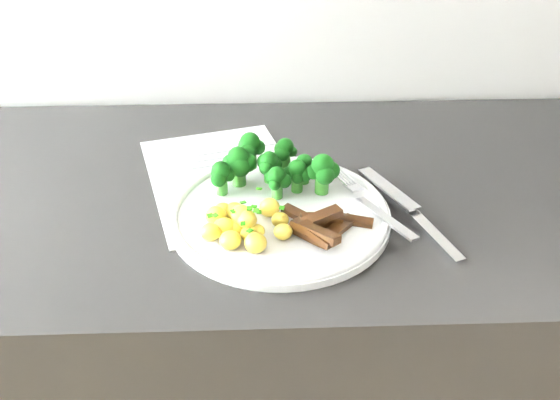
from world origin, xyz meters
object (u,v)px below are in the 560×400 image
recipe_paper (224,178)px  fork (374,207)px  knife (420,222)px  broccoli (273,165)px  plate (280,214)px  potatoes (241,223)px  beef_strips (321,225)px  counter (304,388)px

recipe_paper → fork: bearing=-28.1°
knife → broccoli: bearing=154.3°
plate → broccoli: size_ratio=1.66×
plate → fork: fork is taller
fork → potatoes: bearing=-167.8°
potatoes → plate: bearing=40.0°
recipe_paper → beef_strips: bearing=-49.4°
potatoes → knife: bearing=4.0°
counter → fork: bearing=-45.2°
knife → counter: bearing=143.6°
counter → plate: plate is taller
potatoes → knife: (0.23, 0.02, -0.02)m
beef_strips → knife: beef_strips is taller
fork → plate: bearing=177.9°
broccoli → fork: broccoli is taller
fork → recipe_paper: bearing=151.9°
broccoli → counter: bearing=9.2°
recipe_paper → potatoes: bearing=-79.3°
beef_strips → knife: (0.13, 0.02, -0.01)m
counter → potatoes: (-0.10, -0.12, 0.45)m
broccoli → beef_strips: bearing=-62.7°
broccoli → knife: 0.21m
beef_strips → fork: beef_strips is taller
counter → plate: size_ratio=7.78×
potatoes → knife: 0.23m
potatoes → knife: potatoes is taller
broccoli → fork: size_ratio=1.01×
counter → potatoes: size_ratio=19.90×
recipe_paper → broccoli: bearing=-28.7°
beef_strips → fork: size_ratio=0.68×
plate → counter: bearing=57.4°
potatoes → beef_strips: 0.10m
counter → broccoli: size_ratio=12.92×
counter → knife: size_ratio=10.46×
plate → fork: size_ratio=1.68×
fork → counter: bearing=134.8°
counter → fork: fork is taller
counter → beef_strips: size_ratio=19.21×
plate → knife: bearing=-8.2°
beef_strips → fork: 0.09m
recipe_paper → knife: bearing=-26.5°
potatoes → beef_strips: size_ratio=0.97×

